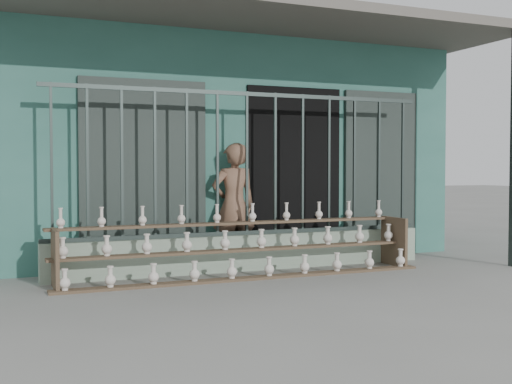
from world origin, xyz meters
name	(u,v)px	position (x,y,z in m)	size (l,w,h in m)	color
ground	(292,288)	(0.00, 0.00, 0.00)	(60.00, 60.00, 0.00)	slate
workshop_building	(182,148)	(0.00, 4.23, 1.62)	(7.40, 6.60, 3.21)	#2F6458
parapet_wall	(247,252)	(0.00, 1.30, 0.23)	(5.00, 0.20, 0.45)	#8AA089
security_fence	(247,163)	(0.00, 1.30, 1.35)	(5.00, 0.04, 1.80)	#283330
shelf_rack	(243,247)	(-0.21, 0.89, 0.36)	(4.50, 0.68, 0.85)	brown
elderly_woman	(234,205)	(-0.07, 1.58, 0.81)	(0.59, 0.39, 1.61)	brown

